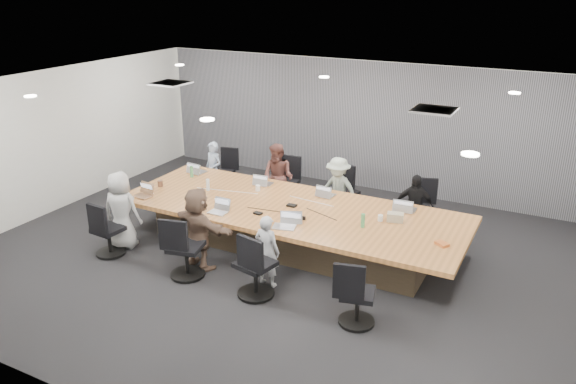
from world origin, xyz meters
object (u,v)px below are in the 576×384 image
at_px(person_5, 198,228).
at_px(person_4, 121,210).
at_px(laptop_6, 284,227).
at_px(snack_packet, 442,244).
at_px(chair_3, 418,211).
at_px(laptop_5, 218,213).
at_px(laptop_1, 265,183).
at_px(person_1, 278,178).
at_px(chair_5, 186,252).
at_px(laptop_3, 406,209).
at_px(person_0, 214,170).
at_px(mug_brown, 160,184).
at_px(conference_table, 291,225).
at_px(person_2, 338,190).
at_px(chair_6, 255,269).
at_px(laptop_4, 143,196).
at_px(person_6, 267,251).
at_px(laptop_0, 198,171).
at_px(laptop_2, 326,195).
at_px(bottle_clear, 208,185).
at_px(chair_2, 344,197).
at_px(canvas_bag, 395,217).
at_px(bottle_green_right, 363,221).
at_px(chair_1, 286,186).
at_px(stapler, 301,218).
at_px(bottle_green_left, 192,172).
at_px(chair_0, 223,176).
at_px(chair_4, 109,234).
at_px(person_3, 414,206).
at_px(chair_7, 357,299).

bearing_deg(person_5, person_4, 14.16).
bearing_deg(laptop_6, snack_packet, -2.60).
xyz_separation_m(chair_3, laptop_5, (-2.76, -2.50, 0.38)).
height_order(laptop_1, laptop_5, same).
xyz_separation_m(person_1, laptop_5, (0.01, -2.15, 0.06)).
relative_size(chair_5, laptop_3, 2.49).
distance_m(person_0, laptop_5, 2.66).
bearing_deg(mug_brown, conference_table, 4.83).
bearing_deg(person_2, laptop_3, -14.12).
distance_m(chair_6, mug_brown, 3.31).
bearing_deg(laptop_4, person_2, 42.35).
bearing_deg(person_6, laptop_0, -34.12).
xyz_separation_m(laptop_0, laptop_2, (2.85, 0.00, 0.00)).
xyz_separation_m(laptop_1, laptop_5, (0.01, -1.60, 0.00)).
height_order(conference_table, chair_5, chair_5).
bearing_deg(laptop_0, person_5, 131.68).
relative_size(laptop_0, bottle_clear, 1.56).
xyz_separation_m(chair_2, laptop_1, (-1.29, -0.90, 0.35)).
distance_m(bottle_clear, snack_packet, 4.39).
bearing_deg(person_0, conference_table, -14.73).
xyz_separation_m(bottle_clear, canvas_bag, (3.50, 0.22, -0.04)).
distance_m(bottle_green_right, snack_packet, 1.27).
xyz_separation_m(person_6, bottle_clear, (-2.02, 1.37, 0.27)).
bearing_deg(laptop_1, chair_1, -92.94).
height_order(conference_table, stapler, stapler).
distance_m(person_0, person_6, 3.90).
xyz_separation_m(chair_2, chair_3, (1.47, 0.00, -0.03)).
bearing_deg(chair_5, bottle_green_left, 110.74).
bearing_deg(chair_6, canvas_bag, 65.02).
distance_m(chair_0, bottle_green_right, 4.39).
distance_m(chair_5, bottle_clear, 1.93).
bearing_deg(laptop_2, bottle_green_right, 140.10).
relative_size(chair_2, bottle_clear, 3.65).
relative_size(chair_4, laptop_0, 2.27).
height_order(chair_3, person_3, person_3).
bearing_deg(laptop_1, stapler, 135.93).
distance_m(conference_table, laptop_5, 1.30).
xyz_separation_m(laptop_1, stapler, (1.36, -1.19, 0.02)).
relative_size(conference_table, chair_2, 7.58).
height_order(chair_6, person_0, person_0).
relative_size(chair_0, bottle_clear, 3.39).
bearing_deg(laptop_2, chair_6, 93.01).
relative_size(chair_0, laptop_6, 2.06).
height_order(conference_table, person_4, person_4).
relative_size(laptop_5, laptop_6, 0.85).
height_order(laptop_1, laptop_6, same).
bearing_deg(laptop_3, chair_7, 88.68).
height_order(chair_2, person_6, person_6).
relative_size(chair_1, bottle_green_right, 3.51).
height_order(chair_0, chair_6, chair_6).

